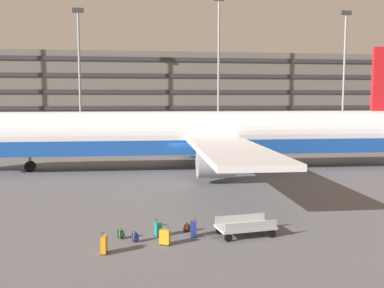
# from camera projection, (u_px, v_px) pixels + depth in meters

# --- Properties ---
(ground_plane) EXTENTS (600.00, 600.00, 0.00)m
(ground_plane) POSITION_uv_depth(u_px,v_px,m) (183.00, 171.00, 37.27)
(ground_plane) COLOR #5B5B60
(terminal_structure) EXTENTS (127.99, 16.84, 14.56)m
(terminal_structure) POSITION_uv_depth(u_px,v_px,m) (153.00, 92.00, 87.44)
(terminal_structure) COLOR #605B56
(terminal_structure) RESTS_ON ground_plane
(airliner) EXTENTS (43.82, 35.46, 10.76)m
(airliner) POSITION_uv_depth(u_px,v_px,m) (202.00, 135.00, 38.20)
(airliner) COLOR silver
(airliner) RESTS_ON ground_plane
(light_mast_left) EXTENTS (1.80, 0.50, 20.48)m
(light_mast_left) POSITION_uv_depth(u_px,v_px,m) (79.00, 62.00, 70.64)
(light_mast_left) COLOR gray
(light_mast_left) RESTS_ON ground_plane
(light_mast_center_left) EXTENTS (1.80, 0.50, 23.02)m
(light_mast_center_left) POSITION_uv_depth(u_px,v_px,m) (219.00, 56.00, 73.59)
(light_mast_center_left) COLOR gray
(light_mast_center_left) RESTS_ON ground_plane
(light_mast_center_right) EXTENTS (1.80, 0.50, 21.25)m
(light_mast_center_right) POSITION_uv_depth(u_px,v_px,m) (344.00, 63.00, 76.71)
(light_mast_center_right) COLOR gray
(light_mast_center_right) RESTS_ON ground_plane
(suitcase_red) EXTENTS (0.27, 0.48, 0.84)m
(suitcase_red) POSITION_uv_depth(u_px,v_px,m) (104.00, 244.00, 17.49)
(suitcase_red) COLOR orange
(suitcase_red) RESTS_ON ground_plane
(suitcase_purple) EXTENTS (0.35, 0.43, 0.81)m
(suitcase_purple) POSITION_uv_depth(u_px,v_px,m) (158.00, 229.00, 19.66)
(suitcase_purple) COLOR #147266
(suitcase_purple) RESTS_ON ground_plane
(suitcase_orange) EXTENTS (0.49, 0.39, 0.88)m
(suitcase_orange) POSITION_uv_depth(u_px,v_px,m) (165.00, 237.00, 18.52)
(suitcase_orange) COLOR orange
(suitcase_orange) RESTS_ON ground_plane
(suitcase_scuffed) EXTENTS (0.30, 0.41, 0.85)m
(suitcase_scuffed) POSITION_uv_depth(u_px,v_px,m) (193.00, 228.00, 19.62)
(suitcase_scuffed) COLOR navy
(suitcase_scuffed) RESTS_ON ground_plane
(backpack_teal) EXTENTS (0.36, 0.40, 0.50)m
(backpack_teal) POSITION_uv_depth(u_px,v_px,m) (136.00, 237.00, 18.91)
(backpack_teal) COLOR navy
(backpack_teal) RESTS_ON ground_plane
(backpack_small) EXTENTS (0.36, 0.26, 0.46)m
(backpack_small) POSITION_uv_depth(u_px,v_px,m) (187.00, 227.00, 20.40)
(backpack_small) COLOR #592619
(backpack_small) RESTS_ON ground_plane
(backpack_upright) EXTENTS (0.38, 0.40, 0.51)m
(backpack_upright) POSITION_uv_depth(u_px,v_px,m) (121.00, 234.00, 19.36)
(backpack_upright) COLOR #264C26
(backpack_upright) RESTS_ON ground_plane
(baggage_cart) EXTENTS (3.36, 1.68, 0.82)m
(baggage_cart) POSITION_uv_depth(u_px,v_px,m) (245.00, 227.00, 19.75)
(baggage_cart) COLOR #B7B7BC
(baggage_cart) RESTS_ON ground_plane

